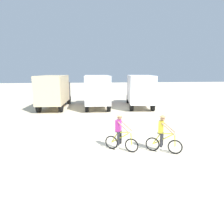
{
  "coord_description": "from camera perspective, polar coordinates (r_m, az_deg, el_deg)",
  "views": [
    {
      "loc": [
        -1.34,
        -10.01,
        3.82
      ],
      "look_at": [
        0.32,
        3.87,
        1.1
      ],
      "focal_mm": 34.14,
      "sensor_mm": 36.0,
      "label": 1
    }
  ],
  "objects": [
    {
      "name": "ground_plane",
      "position": [
        10.8,
        0.75,
        -9.71
      ],
      "size": [
        120.0,
        120.0,
        0.0
      ],
      "primitive_type": "plane",
      "color": "beige"
    },
    {
      "name": "box_truck_tan_camper",
      "position": [
        22.67,
        -15.19,
        5.7
      ],
      "size": [
        2.83,
        6.9,
        3.35
      ],
      "color": "#CCB78E",
      "rests_on": "ground"
    },
    {
      "name": "box_truck_white_box",
      "position": [
        22.18,
        -4.07,
        5.94
      ],
      "size": [
        2.5,
        6.79,
        3.35
      ],
      "color": "white",
      "rests_on": "ground"
    },
    {
      "name": "box_truck_avon_van",
      "position": [
        22.79,
        7.43,
        6.01
      ],
      "size": [
        3.17,
        6.99,
        3.35
      ],
      "color": "white",
      "rests_on": "ground"
    },
    {
      "name": "cyclist_orange_shirt",
      "position": [
        10.28,
        2.23,
        -5.82
      ],
      "size": [
        1.5,
        0.96,
        1.82
      ],
      "color": "black",
      "rests_on": "ground"
    },
    {
      "name": "cyclist_cowboy_hat",
      "position": [
        10.32,
        13.44,
        -6.05
      ],
      "size": [
        1.55,
        0.9,
        1.82
      ],
      "color": "black",
      "rests_on": "ground"
    }
  ]
}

